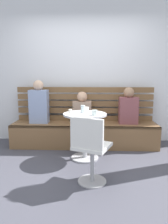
% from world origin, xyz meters
% --- Properties ---
extents(ground, '(8.00, 8.00, 0.00)m').
position_xyz_m(ground, '(0.00, 0.00, 0.00)').
color(ground, '#42424C').
extents(back_wall, '(5.20, 0.10, 2.90)m').
position_xyz_m(back_wall, '(0.00, 1.64, 1.45)').
color(back_wall, silver).
rests_on(back_wall, ground).
extents(booth_bench, '(2.70, 0.52, 0.44)m').
position_xyz_m(booth_bench, '(0.00, 1.20, 0.22)').
color(booth_bench, brown).
rests_on(booth_bench, ground).
extents(booth_backrest, '(2.65, 0.04, 0.66)m').
position_xyz_m(booth_backrest, '(0.00, 1.44, 0.78)').
color(booth_backrest, brown).
rests_on(booth_backrest, booth_bench).
extents(cafe_table, '(0.68, 0.68, 0.74)m').
position_xyz_m(cafe_table, '(0.03, 0.59, 0.52)').
color(cafe_table, '#ADADB2').
rests_on(cafe_table, ground).
extents(white_chair, '(0.52, 0.52, 0.85)m').
position_xyz_m(white_chair, '(0.13, -0.22, 0.46)').
color(white_chair, '#ADADB2').
rests_on(white_chair, ground).
extents(person_adult, '(0.34, 0.22, 0.80)m').
position_xyz_m(person_adult, '(-0.85, 1.22, 0.80)').
color(person_adult, '#8C9EC6').
rests_on(person_adult, booth_bench).
extents(person_child_left, '(0.34, 0.22, 0.59)m').
position_xyz_m(person_child_left, '(-0.04, 1.23, 0.70)').
color(person_child_left, '#9E7F6B').
rests_on(person_child_left, booth_bench).
extents(person_child_middle, '(0.34, 0.22, 0.67)m').
position_xyz_m(person_child_middle, '(0.82, 1.23, 0.74)').
color(person_child_middle, brown).
rests_on(person_child_middle, booth_bench).
extents(cup_glass_tall, '(0.07, 0.07, 0.12)m').
position_xyz_m(cup_glass_tall, '(0.00, 0.65, 0.80)').
color(cup_glass_tall, silver).
rests_on(cup_glass_tall, cafe_table).
extents(cup_ceramic_white, '(0.08, 0.08, 0.07)m').
position_xyz_m(cup_ceramic_white, '(0.05, 0.80, 0.78)').
color(cup_ceramic_white, white).
rests_on(cup_ceramic_white, cafe_table).
extents(cup_glass_short, '(0.08, 0.08, 0.08)m').
position_xyz_m(cup_glass_short, '(0.18, 0.44, 0.78)').
color(cup_glass_short, silver).
rests_on(cup_glass_short, cafe_table).
extents(cup_espresso_small, '(0.06, 0.06, 0.05)m').
position_xyz_m(cup_espresso_small, '(-0.20, 0.65, 0.77)').
color(cup_espresso_small, silver).
rests_on(cup_espresso_small, cafe_table).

